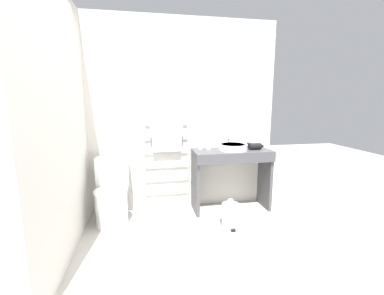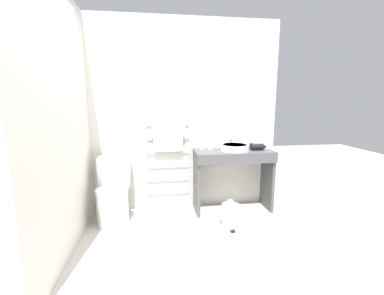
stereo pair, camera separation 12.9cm
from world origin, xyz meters
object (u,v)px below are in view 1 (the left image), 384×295
object	(u,v)px
towel_radiator	(167,145)
sink_basin	(233,147)
cup_near_wall	(200,146)
trash_bin	(230,215)
toilet	(112,197)
cup_near_edge	(209,147)
hair_dryer	(255,146)

from	to	relation	value
towel_radiator	sink_basin	size ratio (longest dim) A/B	3.22
towel_radiator	cup_near_wall	distance (m)	0.46
cup_near_wall	trash_bin	world-z (taller)	cup_near_wall
sink_basin	toilet	bearing A→B (deg)	-176.06
cup_near_wall	cup_near_edge	distance (m)	0.12
toilet	sink_basin	bearing A→B (deg)	3.94
sink_basin	cup_near_wall	xyz separation A→B (m)	(-0.42, 0.14, -0.00)
towel_radiator	hair_dryer	world-z (taller)	towel_radiator
towel_radiator	cup_near_wall	bearing A→B (deg)	-6.41
cup_near_wall	sink_basin	bearing A→B (deg)	-18.05
toilet	towel_radiator	world-z (taller)	towel_radiator
toilet	sink_basin	xyz separation A→B (m)	(1.59, 0.11, 0.55)
hair_dryer	cup_near_wall	bearing A→B (deg)	169.13
toilet	sink_basin	world-z (taller)	sink_basin
sink_basin	trash_bin	xyz separation A→B (m)	(-0.19, -0.50, -0.73)
toilet	cup_near_wall	xyz separation A→B (m)	(1.17, 0.25, 0.55)
towel_radiator	toilet	bearing A→B (deg)	-157.35
towel_radiator	hair_dryer	bearing A→B (deg)	-9.19
cup_near_edge	hair_dryer	bearing A→B (deg)	-8.97
towel_radiator	cup_near_edge	world-z (taller)	towel_radiator
trash_bin	toilet	bearing A→B (deg)	164.54
cup_near_wall	hair_dryer	bearing A→B (deg)	-10.87
toilet	hair_dryer	bearing A→B (deg)	3.11
toilet	trash_bin	xyz separation A→B (m)	(1.40, -0.39, -0.18)
toilet	hair_dryer	size ratio (longest dim) A/B	3.71
toilet	towel_radiator	bearing A→B (deg)	22.65
towel_radiator	sink_basin	world-z (taller)	towel_radiator
cup_near_edge	sink_basin	bearing A→B (deg)	-16.86
toilet	trash_bin	size ratio (longest dim) A/B	2.25
toilet	sink_basin	size ratio (longest dim) A/B	2.07
toilet	trash_bin	bearing A→B (deg)	-15.46
sink_basin	trash_bin	world-z (taller)	sink_basin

